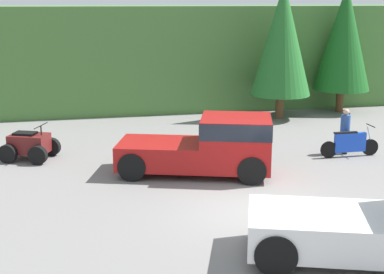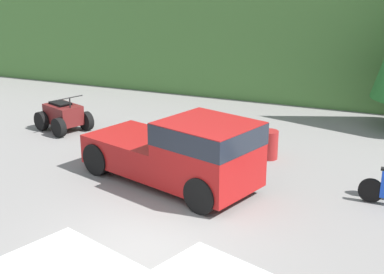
% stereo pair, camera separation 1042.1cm
% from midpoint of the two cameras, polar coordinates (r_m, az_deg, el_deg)
% --- Properties ---
extents(ground_plane, '(80.00, 80.00, 0.00)m').
position_cam_midpoint_polar(ground_plane, '(12.39, 19.85, -10.45)').
color(ground_plane, slate).
extents(hillside_backdrop, '(44.00, 6.00, 5.36)m').
position_cam_midpoint_polar(hillside_backdrop, '(27.18, 22.80, 10.34)').
color(hillside_backdrop, '#477538').
rests_on(hillside_backdrop, ground_plane).
extents(pickup_truck_red, '(5.39, 3.44, 1.96)m').
position_cam_midpoint_polar(pickup_truck_red, '(15.08, 19.38, -1.00)').
color(pickup_truck_red, maroon).
rests_on(pickup_truck_red, ground_plane).
extents(quad_atv, '(2.20, 1.94, 1.30)m').
position_cam_midpoint_polar(quad_atv, '(19.31, 1.77, 2.53)').
color(quad_atv, black).
rests_on(quad_atv, ground_plane).
extents(steel_barrel, '(0.58, 0.58, 0.88)m').
position_cam_midpoint_polar(steel_barrel, '(18.17, 24.58, -0.41)').
color(steel_barrel, maroon).
rests_on(steel_barrel, ground_plane).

